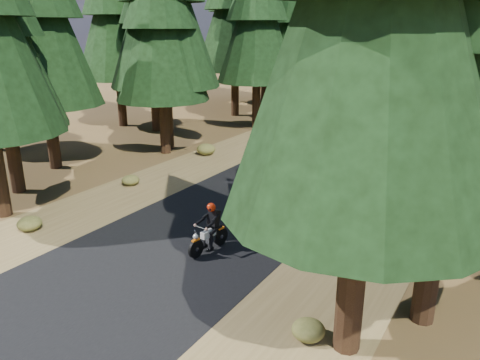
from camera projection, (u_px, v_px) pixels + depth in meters
The scene contains 7 objects.
ground at pixel (216, 224), 15.19m from camera, with size 120.00×120.00×0.00m, color #49341A.
road at pixel (284, 182), 19.24m from camera, with size 6.00×100.00×0.01m, color black.
shoulder_l at pixel (194, 166), 21.51m from camera, with size 3.20×100.00×0.01m, color brown.
shoulder_r at pixel (398, 203), 16.97m from camera, with size 3.20×100.00×0.01m, color brown.
understory_shrubs at pixel (349, 157), 21.87m from camera, with size 14.86×32.59×0.71m.
rider_lead at pixel (209, 236), 13.24m from camera, with size 0.69×1.65×1.42m.
rider_follow at pixel (250, 167), 19.59m from camera, with size 1.10×1.71×1.47m.
Camera 1 is at (7.93, -11.52, 6.14)m, focal length 35.00 mm.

